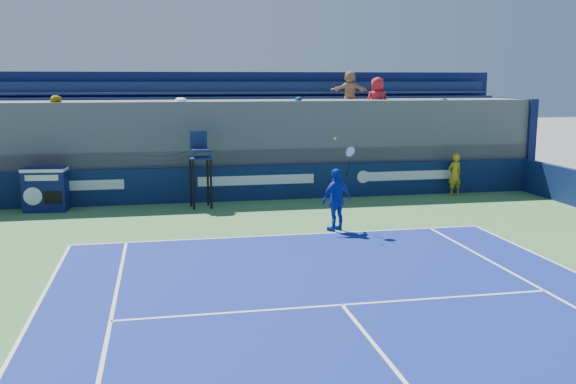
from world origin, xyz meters
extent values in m
imported|color=gold|center=(7.09, 16.62, 0.76)|extent=(0.61, 0.46, 1.50)
cube|color=white|center=(0.00, 11.88, 0.02)|extent=(10.97, 0.07, 0.00)
cube|color=white|center=(0.00, 6.40, 0.02)|extent=(8.23, 0.07, 0.00)
cube|color=#0B1A40|center=(0.00, 17.10, 0.60)|extent=(20.40, 0.20, 1.20)
cube|color=white|center=(-6.00, 17.00, 0.72)|extent=(3.20, 0.01, 0.32)
cube|color=white|center=(0.00, 17.00, 0.72)|extent=(4.00, 0.01, 0.32)
cube|color=white|center=(5.50, 17.00, 0.72)|extent=(3.60, 0.01, 0.32)
cylinder|color=white|center=(3.80, 16.99, 0.72)|extent=(0.44, 0.01, 0.44)
cube|color=#0F164B|center=(-6.78, 16.53, 0.70)|extent=(1.36, 0.81, 1.40)
cube|color=white|center=(-6.78, 16.53, 1.33)|extent=(1.38, 0.84, 0.10)
cylinder|color=white|center=(-7.11, 16.20, 0.55)|extent=(0.56, 0.07, 0.56)
cube|color=black|center=(-6.51, 16.15, 0.50)|extent=(0.55, 0.07, 0.40)
cube|color=white|center=(-6.81, 16.18, 1.12)|extent=(1.00, 0.10, 0.18)
cylinder|color=black|center=(-2.20, 15.81, 0.80)|extent=(0.08, 0.08, 1.60)
cylinder|color=black|center=(-1.64, 15.87, 0.80)|extent=(0.08, 0.08, 1.60)
cylinder|color=black|center=(-2.26, 16.37, 0.80)|extent=(0.08, 0.08, 1.60)
cylinder|color=black|center=(-1.70, 16.43, 0.80)|extent=(0.08, 0.08, 1.60)
cube|color=#0F1A4E|center=(-1.95, 16.12, 1.63)|extent=(0.77, 0.77, 0.06)
cube|color=#131C49|center=(-1.94, 16.02, 1.88)|extent=(0.60, 0.51, 0.08)
cube|color=#122045|center=(-1.98, 16.38, 2.18)|extent=(0.55, 0.12, 0.60)
imported|color=#1531AE|center=(1.48, 12.15, 0.87)|extent=(1.09, 0.82, 1.72)
cylinder|color=black|center=(1.82, 12.23, 1.70)|extent=(0.09, 0.16, 0.39)
torus|color=silver|center=(1.85, 12.17, 2.18)|extent=(0.32, 0.21, 0.29)
cylinder|color=white|center=(1.85, 12.17, 2.18)|extent=(0.26, 0.17, 0.24)
sphere|color=yellow|center=(1.38, 12.00, 2.55)|extent=(0.07, 0.07, 0.07)
cube|color=#525257|center=(0.00, 19.00, 1.69)|extent=(20.40, 3.60, 3.38)
cube|color=#525257|center=(0.00, 17.65, 1.48)|extent=(20.40, 0.90, 0.55)
cube|color=navy|center=(0.00, 17.55, 1.95)|extent=(20.00, 0.45, 0.08)
cube|color=navy|center=(0.00, 17.80, 2.15)|extent=(20.00, 0.06, 0.45)
cube|color=#525257|center=(0.00, 18.55, 2.02)|extent=(20.40, 0.90, 0.55)
cube|color=navy|center=(0.00, 18.45, 2.50)|extent=(20.00, 0.45, 0.08)
cube|color=navy|center=(0.00, 18.70, 2.70)|extent=(20.00, 0.06, 0.45)
cube|color=#525257|center=(0.00, 19.45, 2.58)|extent=(20.40, 0.90, 0.55)
cube|color=navy|center=(0.00, 19.35, 3.05)|extent=(20.00, 0.45, 0.08)
cube|color=navy|center=(0.00, 19.60, 3.25)|extent=(20.00, 0.06, 0.45)
cube|color=#525257|center=(0.00, 20.35, 3.13)|extent=(20.40, 0.90, 0.55)
cube|color=navy|center=(0.00, 20.25, 3.60)|extent=(20.00, 0.45, 0.08)
cube|color=navy|center=(0.00, 20.50, 3.80)|extent=(20.00, 0.06, 0.45)
cube|color=#0C1647|center=(0.00, 20.95, 2.20)|extent=(20.80, 0.30, 4.40)
cube|color=#0C1647|center=(10.35, 19.00, 1.70)|extent=(0.30, 3.90, 3.40)
imported|color=gold|center=(-6.50, 17.60, 2.68)|extent=(0.97, 0.81, 1.83)
imported|color=white|center=(-2.47, 17.60, 2.64)|extent=(1.20, 0.80, 1.74)
imported|color=#17737F|center=(1.61, 17.60, 2.64)|extent=(1.07, 0.57, 1.74)
imported|color=red|center=(4.77, 18.50, 3.26)|extent=(0.95, 0.65, 1.88)
imported|color=black|center=(6.99, 17.60, 2.60)|extent=(0.70, 0.55, 1.67)
imported|color=tan|center=(3.97, 19.40, 3.66)|extent=(1.47, 0.47, 1.58)
imported|color=silver|center=(5.54, 17.60, 2.56)|extent=(0.84, 0.62, 1.58)
camera|label=1|loc=(-3.16, -4.42, 4.09)|focal=40.00mm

